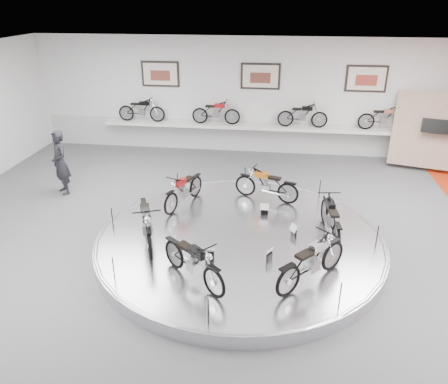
# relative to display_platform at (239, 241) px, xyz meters

# --- Properties ---
(floor) EXTENTS (16.00, 16.00, 0.00)m
(floor) POSITION_rel_display_platform_xyz_m (0.00, -0.30, -0.15)
(floor) COLOR #4C4C4E
(floor) RESTS_ON ground
(ceiling) EXTENTS (16.00, 16.00, 0.00)m
(ceiling) POSITION_rel_display_platform_xyz_m (0.00, -0.30, 3.85)
(ceiling) COLOR white
(ceiling) RESTS_ON wall_back
(wall_back) EXTENTS (16.00, 0.00, 16.00)m
(wall_back) POSITION_rel_display_platform_xyz_m (0.00, 6.70, 1.85)
(wall_back) COLOR white
(wall_back) RESTS_ON floor
(dado_band) EXTENTS (15.68, 0.04, 1.10)m
(dado_band) POSITION_rel_display_platform_xyz_m (0.00, 6.68, 0.40)
(dado_band) COLOR #BCBCBA
(dado_band) RESTS_ON floor
(display_platform) EXTENTS (6.40, 6.40, 0.30)m
(display_platform) POSITION_rel_display_platform_xyz_m (0.00, 0.00, 0.00)
(display_platform) COLOR silver
(display_platform) RESTS_ON floor
(platform_rim) EXTENTS (6.40, 6.40, 0.10)m
(platform_rim) POSITION_rel_display_platform_xyz_m (0.00, 0.00, 0.12)
(platform_rim) COLOR #B2B2BA
(platform_rim) RESTS_ON display_platform
(shelf) EXTENTS (11.00, 0.55, 0.10)m
(shelf) POSITION_rel_display_platform_xyz_m (0.00, 6.40, 0.85)
(shelf) COLOR silver
(shelf) RESTS_ON wall_back
(poster_left) EXTENTS (1.35, 0.06, 0.88)m
(poster_left) POSITION_rel_display_platform_xyz_m (-3.50, 6.66, 2.55)
(poster_left) COLOR beige
(poster_left) RESTS_ON wall_back
(poster_center) EXTENTS (1.35, 0.06, 0.88)m
(poster_center) POSITION_rel_display_platform_xyz_m (0.00, 6.66, 2.55)
(poster_center) COLOR beige
(poster_center) RESTS_ON wall_back
(poster_right) EXTENTS (1.35, 0.06, 0.88)m
(poster_right) POSITION_rel_display_platform_xyz_m (3.50, 6.66, 2.55)
(poster_right) COLOR beige
(poster_right) RESTS_ON wall_back
(display_panel) EXTENTS (2.56, 1.52, 2.30)m
(display_panel) POSITION_rel_display_platform_xyz_m (5.60, 5.80, 1.10)
(display_panel) COLOR tan
(display_panel) RESTS_ON floor
(shelf_bike_a) EXTENTS (1.22, 0.43, 0.73)m
(shelf_bike_a) POSITION_rel_display_platform_xyz_m (-4.20, 6.40, 1.27)
(shelf_bike_a) COLOR black
(shelf_bike_a) RESTS_ON shelf
(shelf_bike_b) EXTENTS (1.22, 0.43, 0.73)m
(shelf_bike_b) POSITION_rel_display_platform_xyz_m (-1.50, 6.40, 1.27)
(shelf_bike_b) COLOR maroon
(shelf_bike_b) RESTS_ON shelf
(shelf_bike_c) EXTENTS (1.22, 0.43, 0.73)m
(shelf_bike_c) POSITION_rel_display_platform_xyz_m (1.50, 6.40, 1.27)
(shelf_bike_c) COLOR black
(shelf_bike_c) RESTS_ON shelf
(shelf_bike_d) EXTENTS (1.22, 0.43, 0.73)m
(shelf_bike_d) POSITION_rel_display_platform_xyz_m (4.20, 6.40, 1.27)
(shelf_bike_d) COLOR #BCBCC1
(shelf_bike_d) RESTS_ON shelf
(bike_a) EXTENTS (0.72, 1.58, 0.90)m
(bike_a) POSITION_rel_display_platform_xyz_m (1.99, 0.28, 0.60)
(bike_a) COLOR black
(bike_a) RESTS_ON display_platform
(bike_b) EXTENTS (1.57, 0.94, 0.87)m
(bike_b) POSITION_rel_display_platform_xyz_m (0.50, 1.97, 0.59)
(bike_b) COLOR #B05A10
(bike_b) RESTS_ON display_platform
(bike_c) EXTENTS (0.99, 1.57, 0.87)m
(bike_c) POSITION_rel_display_platform_xyz_m (-1.57, 1.36, 0.59)
(bike_c) COLOR maroon
(bike_c) RESTS_ON display_platform
(bike_d) EXTENTS (1.16, 1.77, 0.98)m
(bike_d) POSITION_rel_display_platform_xyz_m (-1.95, -0.58, 0.64)
(bike_d) COLOR black
(bike_d) RESTS_ON display_platform
(bike_e) EXTENTS (1.50, 1.41, 0.90)m
(bike_e) POSITION_rel_display_platform_xyz_m (-0.69, -1.82, 0.60)
(bike_e) COLOR black
(bike_e) RESTS_ON display_platform
(bike_f) EXTENTS (1.49, 1.56, 0.94)m
(bike_f) POSITION_rel_display_platform_xyz_m (1.49, -1.55, 0.62)
(bike_f) COLOR #BCBCC1
(bike_f) RESTS_ON display_platform
(visitor) EXTENTS (0.79, 0.79, 1.85)m
(visitor) POSITION_rel_display_platform_xyz_m (-5.32, 2.30, 0.78)
(visitor) COLOR black
(visitor) RESTS_ON floor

